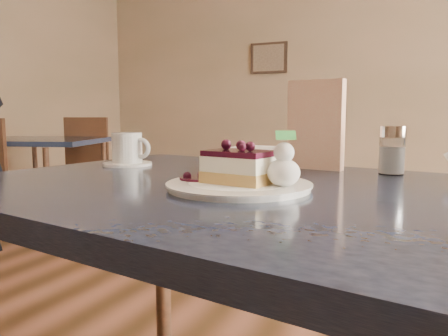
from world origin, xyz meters
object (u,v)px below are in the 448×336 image
at_px(coffee_set, 128,151).
at_px(bg_table_far_left, 43,217).
at_px(main_table, 252,225).
at_px(dessert_plate, 239,186).
at_px(cheesecake_slice, 239,167).

xyz_separation_m(coffee_set, bg_table_far_left, (-2.21, 1.67, -0.79)).
relative_size(main_table, dessert_plate, 5.03).
height_order(coffee_set, bg_table_far_left, coffee_set).
distance_m(main_table, bg_table_far_left, 3.32).
relative_size(dessert_plate, bg_table_far_left, 0.15).
height_order(cheesecake_slice, bg_table_far_left, cheesecake_slice).
relative_size(dessert_plate, coffee_set, 1.87).
relative_size(main_table, cheesecake_slice, 9.94).
relative_size(cheesecake_slice, bg_table_far_left, 0.08).
height_order(dessert_plate, cheesecake_slice, cheesecake_slice).
height_order(main_table, bg_table_far_left, main_table).
bearing_deg(main_table, dessert_plate, -90.00).
distance_m(dessert_plate, coffee_set, 0.51).
bearing_deg(main_table, bg_table_far_left, 153.93).
distance_m(cheesecake_slice, bg_table_far_left, 3.37).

